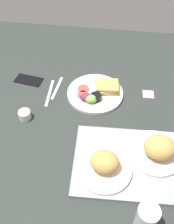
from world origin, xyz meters
TOP-DOWN VIEW (x-y plane):
  - ground_plane at (0.00, 0.00)cm, footprint 190.00×150.00cm
  - serving_tray at (-18.29, 24.87)cm, footprint 46.39×34.92cm
  - bread_plate_near at (-28.81, 20.29)cm, footprint 21.92×21.92cm
  - bread_plate_far at (-8.28, 29.70)cm, footprint 21.80×21.80cm
  - plate_with_salad at (-0.73, -12.37)cm, footprint 27.84×27.84cm
  - drinking_glass at (-23.65, 48.57)cm, footprint 7.32×7.32cm
  - espresso_cup at (30.37, 6.76)cm, footprint 5.60×5.60cm
  - fork at (19.93, -14.79)cm, footprint 3.17×17.05cm
  - knife at (22.93, -10.79)cm, footprint 2.06×19.04cm
  - cell_phone at (36.04, -18.69)cm, footprint 15.37×9.41cm
  - sticky_note at (-26.52, -16.63)cm, footprint 5.83×5.83cm

SIDE VIEW (x-z plane):
  - ground_plane at x=0.00cm, z-range -3.00..0.00cm
  - sticky_note at x=-26.52cm, z-range 0.00..0.12cm
  - fork at x=19.93cm, z-range 0.00..0.50cm
  - knife at x=22.93cm, z-range 0.00..0.50cm
  - cell_phone at x=36.04cm, z-range 0.00..0.80cm
  - serving_tray at x=-18.29cm, z-range 0.00..1.60cm
  - plate_with_salad at x=-0.73cm, z-range -0.96..4.44cm
  - espresso_cup at x=30.37cm, z-range 0.00..4.00cm
  - bread_plate_far at x=-8.28cm, z-range 0.29..9.33cm
  - bread_plate_near at x=-28.81cm, z-range 0.50..10.55cm
  - drinking_glass at x=-23.65cm, z-range 0.00..12.40cm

